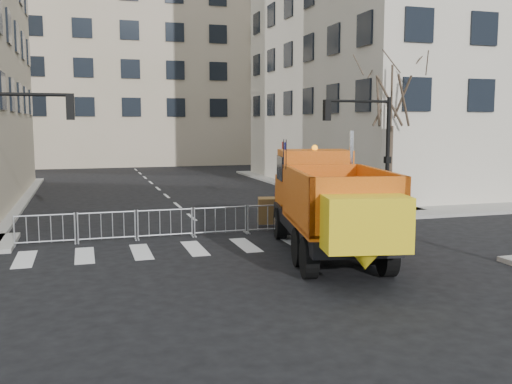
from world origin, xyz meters
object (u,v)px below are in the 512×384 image
object	(u,v)px
cop_a	(289,212)
newspaper_box	(281,206)
plow_truck	(329,202)
cop_c	(328,207)
cop_b	(321,209)

from	to	relation	value
cop_a	newspaper_box	size ratio (longest dim) A/B	1.57
plow_truck	newspaper_box	size ratio (longest dim) A/B	9.64
plow_truck	cop_a	size ratio (longest dim) A/B	6.13
cop_c	plow_truck	bearing A→B (deg)	10.80
cop_b	cop_c	distance (m)	0.32
plow_truck	cop_b	bearing A→B (deg)	-9.25
newspaper_box	cop_c	bearing A→B (deg)	-63.76
cop_a	cop_c	bearing A→B (deg)	172.92
plow_truck	cop_c	distance (m)	4.37
cop_c	newspaper_box	xyz separation A→B (m)	(-1.02, 2.71, -0.28)
plow_truck	newspaper_box	bearing A→B (deg)	4.64
cop_b	cop_c	world-z (taller)	cop_c
cop_b	newspaper_box	xyz separation A→B (m)	(-0.70, 2.71, -0.21)
plow_truck	cop_a	bearing A→B (deg)	9.37
cop_b	cop_c	xyz separation A→B (m)	(0.31, 0.00, 0.07)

